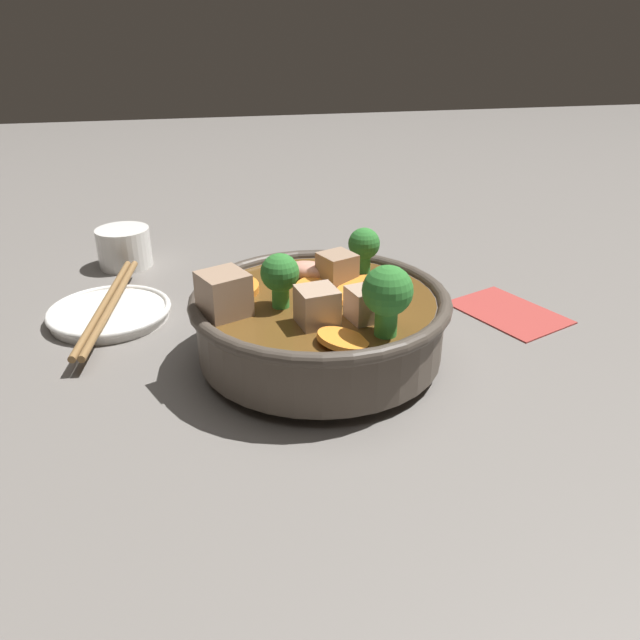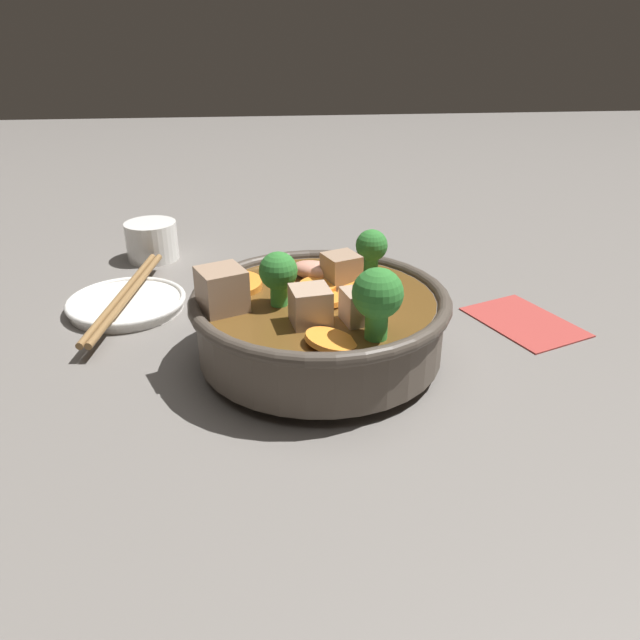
# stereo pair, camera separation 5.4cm
# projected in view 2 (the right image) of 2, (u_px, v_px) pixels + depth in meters

# --- Properties ---
(ground_plane) EXTENTS (3.00, 3.00, 0.00)m
(ground_plane) POSITION_uv_depth(u_px,v_px,m) (320.00, 360.00, 0.56)
(ground_plane) COLOR slate
(stirfry_bowl) EXTENTS (0.22, 0.22, 0.12)m
(stirfry_bowl) POSITION_uv_depth(u_px,v_px,m) (320.00, 317.00, 0.54)
(stirfry_bowl) COLOR #51473D
(stirfry_bowl) RESTS_ON ground_plane
(side_saucer) EXTENTS (0.12, 0.12, 0.01)m
(side_saucer) POSITION_uv_depth(u_px,v_px,m) (127.00, 303.00, 0.65)
(side_saucer) COLOR white
(side_saucer) RESTS_ON ground_plane
(tea_cup) EXTENTS (0.06, 0.06, 0.05)m
(tea_cup) POSITION_uv_depth(u_px,v_px,m) (152.00, 240.00, 0.78)
(tea_cup) COLOR white
(tea_cup) RESTS_ON ground_plane
(napkin) EXTENTS (0.13, 0.11, 0.00)m
(napkin) POSITION_uv_depth(u_px,v_px,m) (524.00, 321.00, 0.62)
(napkin) COLOR #A33833
(napkin) RESTS_ON ground_plane
(chopsticks_pair) EXTENTS (0.23, 0.05, 0.01)m
(chopsticks_pair) POSITION_uv_depth(u_px,v_px,m) (125.00, 295.00, 0.65)
(chopsticks_pair) COLOR olive
(chopsticks_pair) RESTS_ON side_saucer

